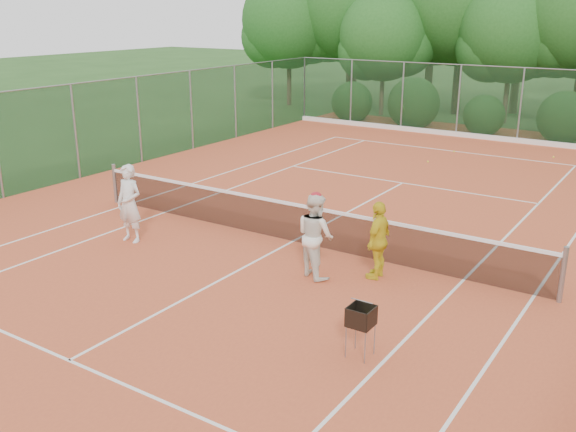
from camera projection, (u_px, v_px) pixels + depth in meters
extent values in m
plane|color=#244A1A|center=(292.00, 243.00, 15.06)|extent=(120.00, 120.00, 0.00)
cube|color=#C8542E|center=(292.00, 242.00, 15.06)|extent=(18.00, 36.00, 0.02)
cylinder|color=gray|center=(115.00, 183.00, 17.99)|extent=(0.10, 0.10, 1.10)
cylinder|color=gray|center=(563.00, 275.00, 11.79)|extent=(0.10, 0.10, 1.10)
cube|color=black|center=(292.00, 223.00, 14.92)|extent=(11.87, 0.03, 0.86)
cube|color=white|center=(292.00, 204.00, 14.77)|extent=(11.87, 0.04, 0.07)
imported|color=silver|center=(129.00, 204.00, 14.84)|extent=(0.69, 0.48, 1.84)
imported|color=white|center=(315.00, 235.00, 12.89)|extent=(1.05, 0.96, 1.75)
ellipsoid|color=#AC1622|center=(316.00, 196.00, 12.63)|extent=(0.22, 0.22, 0.14)
imported|color=yellow|center=(378.00, 240.00, 12.83)|extent=(0.44, 0.96, 1.61)
cylinder|color=gray|center=(346.00, 342.00, 9.98)|extent=(0.02, 0.02, 0.54)
cylinder|color=gray|center=(375.00, 339.00, 10.07)|extent=(0.02, 0.02, 0.54)
cube|color=black|center=(361.00, 316.00, 9.89)|extent=(0.37, 0.37, 0.31)
sphere|color=#C5DF33|center=(454.00, 151.00, 24.46)|extent=(0.07, 0.07, 0.07)
sphere|color=#E1EF37|center=(553.00, 157.00, 23.53)|extent=(0.07, 0.07, 0.07)
sphere|color=yellow|center=(428.00, 162.00, 22.84)|extent=(0.07, 0.07, 0.07)
cube|color=white|center=(461.00, 152.00, 24.51)|extent=(11.03, 0.06, 0.01)
cube|color=white|center=(128.00, 205.00, 17.92)|extent=(0.06, 23.77, 0.01)
cube|color=white|center=(534.00, 296.00, 12.20)|extent=(0.06, 23.77, 0.01)
cube|color=white|center=(164.00, 213.00, 17.20)|extent=(0.06, 23.77, 0.01)
cube|color=white|center=(463.00, 280.00, 12.91)|extent=(0.06, 23.77, 0.01)
cube|color=white|center=(403.00, 183.00, 20.15)|extent=(8.23, 0.06, 0.01)
cube|color=white|center=(69.00, 360.00, 9.96)|extent=(8.23, 0.06, 0.01)
cube|color=white|center=(292.00, 242.00, 15.06)|extent=(0.06, 12.80, 0.01)
cube|color=#19381E|center=(489.00, 103.00, 26.53)|extent=(18.00, 0.02, 3.00)
cylinder|color=gray|center=(304.00, 89.00, 31.23)|extent=(0.07, 0.07, 3.00)
cylinder|color=gray|center=(304.00, 89.00, 31.23)|extent=(0.07, 0.07, 3.00)
cylinder|color=brown|center=(289.00, 72.00, 36.13)|extent=(0.26, 0.26, 3.75)
sphere|color=#20511B|center=(289.00, 20.00, 35.28)|extent=(5.25, 5.25, 5.25)
cylinder|color=brown|center=(349.00, 66.00, 35.66)|extent=(0.30, 0.30, 4.40)
sphere|color=#20511B|center=(351.00, 5.00, 34.66)|extent=(6.16, 6.16, 6.16)
cylinder|color=brown|center=(382.00, 84.00, 32.69)|extent=(0.22, 0.22, 3.20)
sphere|color=#20511B|center=(384.00, 36.00, 31.96)|extent=(4.48, 4.48, 4.48)
cylinder|color=brown|center=(457.00, 70.00, 32.91)|extent=(0.31, 0.31, 4.50)
sphere|color=#20511B|center=(462.00, 2.00, 31.89)|extent=(6.30, 6.30, 6.30)
cylinder|color=brown|center=(507.00, 86.00, 30.30)|extent=(0.24, 0.24, 3.50)
sphere|color=#20511B|center=(513.00, 29.00, 29.51)|extent=(4.90, 4.90, 4.90)
cone|color=brown|center=(434.00, 4.00, 32.69)|extent=(0.44, 0.44, 11.00)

